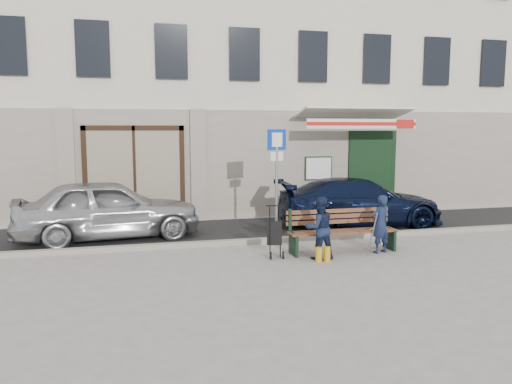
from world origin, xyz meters
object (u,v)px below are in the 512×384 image
object	(u,v)px
man	(380,224)
stroller	(274,234)
car_navy	(359,202)
car_silver	(108,209)
bench	(341,231)
parking_sign	(277,166)
woman	(319,228)

from	to	relation	value
man	stroller	world-z (taller)	man
car_navy	stroller	bearing A→B (deg)	134.49
car_silver	car_navy	world-z (taller)	car_silver
bench	parking_sign	bearing A→B (deg)	122.96
parking_sign	stroller	world-z (taller)	parking_sign
man	woman	bearing A→B (deg)	-13.12
car_silver	car_navy	size ratio (longest dim) A/B	0.96
parking_sign	stroller	distance (m)	2.11
woman	stroller	bearing A→B (deg)	-25.66
car_silver	woman	bearing A→B (deg)	-132.30
woman	car_silver	bearing A→B (deg)	-36.38
car_navy	stroller	xyz separation A→B (m)	(-3.20, -2.70, -0.18)
parking_sign	car_navy	bearing A→B (deg)	8.82
car_silver	man	xyz separation A→B (m)	(5.73, -2.79, -0.11)
parking_sign	woman	distance (m)	2.29
man	stroller	size ratio (longest dim) A/B	1.18
parking_sign	woman	xyz separation A→B (m)	(0.35, -1.97, -1.13)
car_silver	stroller	world-z (taller)	car_silver
parking_sign	woman	world-z (taller)	parking_sign
man	car_silver	bearing A→B (deg)	-45.06
car_silver	woman	xyz separation A→B (m)	(4.28, -2.94, -0.10)
car_navy	woman	bearing A→B (deg)	146.95
car_silver	car_navy	xyz separation A→B (m)	(6.63, 0.13, -0.08)
parking_sign	bench	size ratio (longest dim) A/B	1.10
car_silver	man	distance (m)	6.37
car_silver	bench	world-z (taller)	car_silver
stroller	man	bearing A→B (deg)	7.21
bench	car_navy	bearing A→B (deg)	57.33
bench	woman	world-z (taller)	woman
car_silver	woman	world-z (taller)	car_silver
car_navy	parking_sign	size ratio (longest dim) A/B	1.72
parking_sign	bench	bearing A→B (deg)	-70.48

